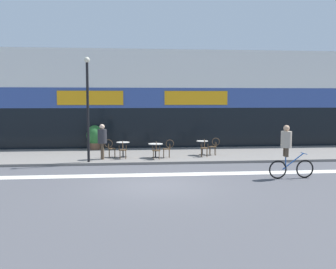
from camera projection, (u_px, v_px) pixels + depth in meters
ground_plane at (156, 186)px, 13.77m from camera, size 120.00×120.00×0.00m
sidewalk_slab at (146, 155)px, 20.95m from camera, size 40.00×5.50×0.12m
storefront_facade at (143, 100)px, 25.37m from camera, size 40.00×4.06×6.01m
bike_lane_stripe at (152, 175)px, 15.76m from camera, size 36.00×0.70×0.01m
bistro_table_0 at (123, 146)px, 19.77m from camera, size 0.66×0.66×0.77m
bistro_table_1 at (156, 148)px, 19.58m from camera, size 0.73×0.73×0.71m
bistro_table_2 at (202, 145)px, 20.52m from camera, size 0.60×0.60×0.75m
cafe_chair_0_near at (123, 148)px, 19.16m from camera, size 0.41×0.58×0.90m
cafe_chair_0_side at (110, 147)px, 19.71m from camera, size 0.58×0.41×0.90m
cafe_chair_1_near at (156, 149)px, 18.95m from camera, size 0.44×0.59×0.90m
cafe_chair_1_side at (168, 147)px, 19.64m from camera, size 0.58×0.42×0.90m
cafe_chair_2_near at (204, 147)px, 19.90m from camera, size 0.45×0.60×0.90m
cafe_chair_2_side at (214, 145)px, 20.58m from camera, size 0.58×0.42×0.90m
planter_pot at (95, 137)px, 22.83m from camera, size 0.97×0.97×1.41m
lamp_post at (88, 101)px, 18.06m from camera, size 0.26×0.26×4.83m
cyclist_0 at (288, 149)px, 14.95m from camera, size 1.81×0.48×2.05m
pedestrian_near_end at (102, 138)px, 19.06m from camera, size 0.45×0.45×1.71m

